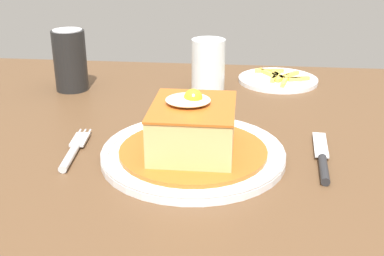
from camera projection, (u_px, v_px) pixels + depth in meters
name	position (u px, v px, depth m)	size (l,w,h in m)	color
dining_table	(235.00, 195.00, 0.80)	(1.40, 0.92, 0.73)	brown
main_plate	(191.00, 153.00, 0.71)	(0.27, 0.27, 0.02)	white
sandwich_meal	(190.00, 131.00, 0.69)	(0.21, 0.21, 0.10)	#B75B1E
fork	(70.00, 151.00, 0.72)	(0.03, 0.14, 0.01)	silver
knife	(320.00, 162.00, 0.69)	(0.03, 0.17, 0.01)	#262628
soda_can	(68.00, 60.00, 0.99)	(0.07, 0.07, 0.12)	black
drinking_glass	(206.00, 69.00, 0.99)	(0.07, 0.07, 0.10)	silver
side_plate_fries	(276.00, 79.00, 1.06)	(0.17, 0.17, 0.02)	white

